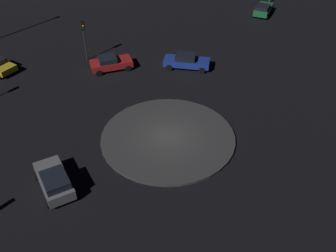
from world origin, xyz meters
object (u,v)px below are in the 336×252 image
(car_blue, at_px, (186,61))
(traffic_light_northwest, at_px, (84,33))
(car_red, at_px, (111,63))
(car_green, at_px, (263,9))
(car_grey, at_px, (54,181))

(car_blue, bearing_deg, traffic_light_northwest, -179.10)
(car_blue, bearing_deg, car_red, -167.54)
(traffic_light_northwest, bearing_deg, car_green, 87.61)
(car_blue, relative_size, car_green, 1.24)
(car_red, xyz_separation_m, traffic_light_northwest, (-3.28, 0.73, 2.29))
(car_blue, xyz_separation_m, traffic_light_northwest, (-10.11, -2.59, 2.28))
(car_green, relative_size, car_red, 0.92)
(car_green, bearing_deg, car_blue, 167.24)
(car_red, bearing_deg, car_blue, -16.69)
(car_green, xyz_separation_m, car_grey, (-5.92, -36.05, 0.04))
(car_grey, bearing_deg, car_red, -35.23)
(car_blue, xyz_separation_m, car_green, (3.98, 17.03, 0.02))
(car_green, height_order, traffic_light_northwest, traffic_light_northwest)
(car_green, distance_m, traffic_light_northwest, 24.26)
(traffic_light_northwest, bearing_deg, car_red, 20.74)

